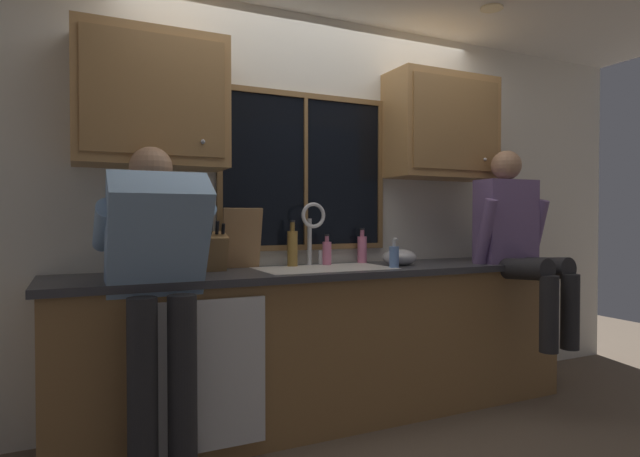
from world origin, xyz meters
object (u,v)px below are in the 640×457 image
cutting_board (242,238)px  soap_dispenser (394,256)px  bottle_green_glass (362,249)px  mixing_bowl (399,257)px  bottle_amber_small (292,247)px  person_standing (158,273)px  bottle_tall_clear (327,252)px  person_sitting_on_counter (517,236)px  knife_block (215,252)px

cutting_board → soap_dispenser: cutting_board is taller
soap_dispenser → bottle_green_glass: size_ratio=0.78×
mixing_bowl → bottle_amber_small: 0.70m
cutting_board → bottle_green_glass: bearing=1.1°
cutting_board → soap_dispenser: 0.93m
soap_dispenser → bottle_amber_small: bearing=146.9°
person_standing → mixing_bowl: size_ratio=7.24×
person_standing → mixing_bowl: (1.55, 0.31, 0.00)m
bottle_tall_clear → bottle_amber_small: 0.25m
person_sitting_on_counter → bottle_tall_clear: 1.27m
person_standing → soap_dispenser: (1.41, 0.17, 0.02)m
knife_block → mixing_bowl: bearing=-5.6°
cutting_board → mixing_bowl: (0.98, -0.22, -0.13)m
bottle_green_glass → bottle_tall_clear: bearing=-173.6°
bottle_tall_clear → bottle_amber_small: (-0.24, -0.00, 0.04)m
cutting_board → soap_dispenser: bearing=-23.1°
soap_dispenser → bottle_tall_clear: size_ratio=0.92×
bottle_green_glass → bottle_amber_small: size_ratio=0.81×
person_sitting_on_counter → knife_block: 1.97m
person_sitting_on_counter → bottle_tall_clear: size_ratio=6.35×
person_standing → person_sitting_on_counter: bearing=1.3°
person_standing → cutting_board: size_ratio=4.27×
person_standing → soap_dispenser: bearing=7.0°
soap_dispenser → person_sitting_on_counter: bearing=-7.6°
bottle_green_glass → bottle_amber_small: bottle_amber_small is taller
knife_block → cutting_board: 0.23m
mixing_bowl → soap_dispenser: (-0.13, -0.14, 0.02)m
person_sitting_on_counter → bottle_amber_small: person_sitting_on_counter is taller
person_standing → bottle_amber_small: person_standing is taller
bottle_green_glass → bottle_tall_clear: 0.28m
mixing_bowl → soap_dispenser: 0.20m
knife_block → bottle_amber_small: 0.52m
soap_dispenser → person_standing: bearing=-173.0°
bottle_tall_clear → person_sitting_on_counter: bearing=-21.7°
cutting_board → bottle_green_glass: 0.85m
person_standing → knife_block: bearing=49.0°
cutting_board → bottle_tall_clear: bearing=-1.6°
soap_dispenser → bottle_amber_small: size_ratio=0.63×
knife_block → bottle_tall_clear: size_ratio=1.62×
mixing_bowl → bottle_tall_clear: bottle_tall_clear is taller
bottle_tall_clear → bottle_green_glass: bearing=6.4°
bottle_amber_small → cutting_board: bearing=176.5°
knife_block → soap_dispenser: (1.04, -0.26, -0.04)m
person_sitting_on_counter → mixing_bowl: (-0.75, 0.26, -0.13)m
soap_dispenser → bottle_amber_small: (-0.53, 0.34, 0.05)m
person_standing → bottle_green_glass: size_ratio=6.72×
knife_block → soap_dispenser: 1.07m
person_sitting_on_counter → bottle_tall_clear: (-1.17, 0.47, -0.10)m
person_standing → bottle_amber_small: bearing=30.3°
person_sitting_on_counter → soap_dispenser: 0.90m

